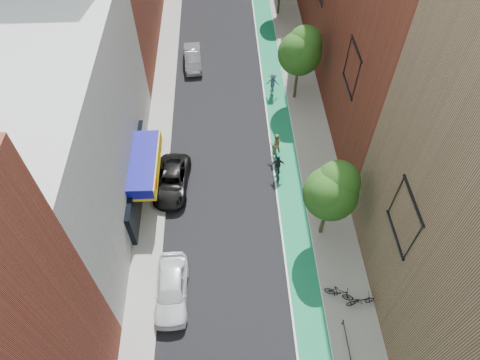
{
  "coord_description": "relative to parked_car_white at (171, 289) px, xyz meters",
  "views": [
    {
      "loc": [
        -0.57,
        -5.3,
        24.82
      ],
      "look_at": [
        0.32,
        13.64,
        1.5
      ],
      "focal_mm": 32.0,
      "sensor_mm": 36.0,
      "label": 1
    }
  ],
  "objects": [
    {
      "name": "parked_bike_mid",
      "position": [
        10.05,
        -0.66,
        -0.12
      ],
      "size": [
        1.86,
        1.19,
        1.08
      ],
      "primitive_type": "imported",
      "rotation": [
        0.0,
        0.0,
        1.16
      ],
      "color": "black",
      "rests_on": "sidewalk_right"
    },
    {
      "name": "cyclist_lane_near",
      "position": [
        7.36,
        11.3,
        0.17
      ],
      "size": [
        0.99,
        1.53,
        2.17
      ],
      "rotation": [
        0.0,
        0.0,
        3.31
      ],
      "color": "black",
      "rests_on": "ground"
    },
    {
      "name": "cyclist_lane_far",
      "position": [
        7.86,
        18.8,
        0.16
      ],
      "size": [
        1.2,
        1.55,
        2.08
      ],
      "rotation": [
        0.0,
        0.0,
        3.0
      ],
      "color": "black",
      "rests_on": "ground"
    },
    {
      "name": "building_left_white",
      "position": [
        -6.84,
        8.04,
        5.18
      ],
      "size": [
        8.0,
        20.0,
        12.0
      ],
      "primitive_type": "cube",
      "color": "silver",
      "rests_on": "ground"
    },
    {
      "name": "tree_mid",
      "position": [
        9.81,
        18.06,
        4.07
      ],
      "size": [
        3.55,
        3.53,
        6.74
      ],
      "color": "#332619",
      "rests_on": "ground"
    },
    {
      "name": "sidewalk_left",
      "position": [
        -1.84,
        20.04,
        -0.74
      ],
      "size": [
        2.0,
        68.0,
        0.15
      ],
      "primitive_type": "cube",
      "color": "gray",
      "rests_on": "ground"
    },
    {
      "name": "parked_car_silver",
      "position": [
        0.73,
        23.4,
        -0.09
      ],
      "size": [
        1.83,
        4.48,
        1.44
      ],
      "primitive_type": "imported",
      "rotation": [
        0.0,
        0.0,
        0.07
      ],
      "color": "#94969C",
      "rests_on": "ground"
    },
    {
      "name": "cyclist_lane_mid",
      "position": [
        7.36,
        9.21,
        -0.08
      ],
      "size": [
        0.99,
        1.9,
        2.01
      ],
      "rotation": [
        0.0,
        0.0,
        3.1
      ],
      "color": "black",
      "rests_on": "ground"
    },
    {
      "name": "parked_car_black",
      "position": [
        -0.44,
        8.48,
        -0.12
      ],
      "size": [
        2.71,
        5.19,
        1.4
      ],
      "primitive_type": "imported",
      "rotation": [
        0.0,
        0.0,
        -0.08
      ],
      "color": "black",
      "rests_on": "ground"
    },
    {
      "name": "parked_car_white",
      "position": [
        0.0,
        0.0,
        0.0
      ],
      "size": [
        1.98,
        4.81,
        1.63
      ],
      "primitive_type": "imported",
      "rotation": [
        0.0,
        0.0,
        0.01
      ],
      "color": "white",
      "rests_on": "ground"
    },
    {
      "name": "bike_lane",
      "position": [
        8.16,
        20.04,
        -0.81
      ],
      "size": [
        2.0,
        68.0,
        0.01
      ],
      "primitive_type": "cube",
      "color": "#147549",
      "rests_on": "ground"
    },
    {
      "name": "parked_bike_near",
      "position": [
        11.25,
        -1.16,
        -0.2
      ],
      "size": [
        1.82,
        0.84,
        0.92
      ],
      "primitive_type": "imported",
      "rotation": [
        0.0,
        0.0,
        1.71
      ],
      "color": "black",
      "rests_on": "sidewalk_right"
    },
    {
      "name": "tree_near",
      "position": [
        9.81,
        4.06,
        3.84
      ],
      "size": [
        3.4,
        3.36,
        6.42
      ],
      "color": "#332619",
      "rests_on": "ground"
    },
    {
      "name": "sidewalk_right",
      "position": [
        10.66,
        20.04,
        -0.74
      ],
      "size": [
        3.0,
        68.0,
        0.15
      ],
      "primitive_type": "cube",
      "color": "gray",
      "rests_on": "ground"
    }
  ]
}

